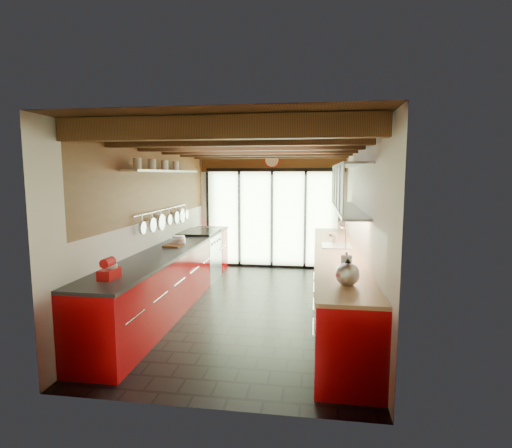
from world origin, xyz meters
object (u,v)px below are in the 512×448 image
at_px(paper_towel, 346,268).
at_px(soap_bottle, 335,237).
at_px(stand_mixer, 109,270).
at_px(kettle, 348,273).
at_px(bowl, 333,234).

distance_m(paper_towel, soap_bottle, 2.49).
bearing_deg(stand_mixer, paper_towel, 6.67).
xyz_separation_m(stand_mixer, paper_towel, (2.54, 0.30, 0.04)).
relative_size(kettle, paper_towel, 1.00).
xyz_separation_m(paper_towel, soap_bottle, (0.00, 2.49, -0.05)).
height_order(stand_mixer, bowl, stand_mixer).
bearing_deg(soap_bottle, bowl, 90.00).
height_order(kettle, soap_bottle, kettle).
bearing_deg(bowl, kettle, -90.00).
bearing_deg(paper_towel, stand_mixer, -173.33).
bearing_deg(paper_towel, kettle, -90.00).
xyz_separation_m(soap_bottle, bowl, (0.00, 0.69, -0.06)).
bearing_deg(kettle, paper_towel, 90.00).
distance_m(stand_mixer, soap_bottle, 3.77).
height_order(stand_mixer, paper_towel, paper_towel).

